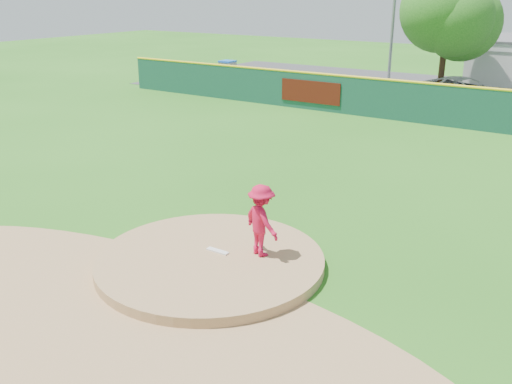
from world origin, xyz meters
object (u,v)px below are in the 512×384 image
Objects in this scene: pitcher at (261,220)px; van at (463,91)px; playground_slide at (227,71)px; deciduous_tree at (447,21)px.

van is (-1.42, 23.50, -0.36)m from pitcher.
playground_slide is 15.24m from deciduous_tree.
playground_slide is at bearing -29.49° from pitcher.
pitcher is 0.24× the size of deciduous_tree.
van is 1.96× the size of playground_slide.
deciduous_tree is at bearing 79.27° from van.
pitcher is 24.64m from deciduous_tree.
deciduous_tree is (-2.96, 24.22, 3.42)m from pitcher.
deciduous_tree reaches higher than pitcher.
deciduous_tree is (14.67, 1.64, 3.78)m from playground_slide.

